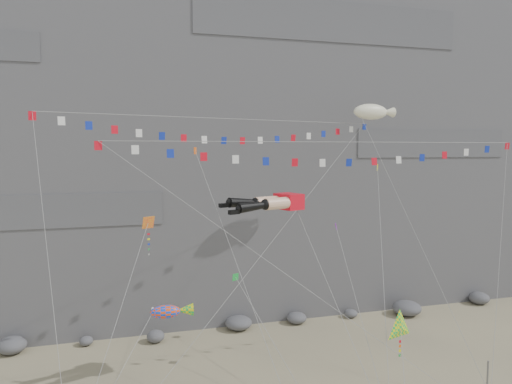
# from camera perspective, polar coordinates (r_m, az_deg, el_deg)

# --- Properties ---
(cliff) EXTENTS (80.00, 28.00, 50.00)m
(cliff) POSITION_cam_1_polar(r_m,az_deg,el_deg) (62.02, -5.61, 11.97)
(cliff) COLOR slate
(cliff) RESTS_ON ground
(talus_boulders) EXTENTS (60.00, 3.00, 1.20)m
(talus_boulders) POSITION_cam_1_polar(r_m,az_deg,el_deg) (49.90, -2.00, -14.77)
(talus_boulders) COLOR slate
(talus_boulders) RESTS_ON ground
(legs_kite) EXTENTS (7.47, 15.11, 19.52)m
(legs_kite) POSITION_cam_1_polar(r_m,az_deg,el_deg) (35.38, 1.63, -1.28)
(legs_kite) COLOR red
(legs_kite) RESTS_ON ground
(flag_banner_upper) EXTENTS (27.53, 17.05, 26.00)m
(flag_banner_upper) POSITION_cam_1_polar(r_m,az_deg,el_deg) (38.98, -2.64, 8.31)
(flag_banner_upper) COLOR red
(flag_banner_upper) RESTS_ON ground
(flag_banner_lower) EXTENTS (32.26, 8.63, 20.84)m
(flag_banner_lower) POSITION_cam_1_polar(r_m,az_deg,el_deg) (36.03, 9.17, 5.64)
(flag_banner_lower) COLOR red
(flag_banner_lower) RESTS_ON ground
(harlequin_kite) EXTENTS (6.11, 8.55, 15.85)m
(harlequin_kite) POSITION_cam_1_polar(r_m,az_deg,el_deg) (31.83, -12.25, -3.57)
(harlequin_kite) COLOR red
(harlequin_kite) RESTS_ON ground
(fish_windsock) EXTENTS (8.19, 6.73, 11.63)m
(fish_windsock) POSITION_cam_1_polar(r_m,az_deg,el_deg) (31.89, -10.34, -13.36)
(fish_windsock) COLOR #FF460D
(fish_windsock) RESTS_ON ground
(delta_kite) EXTENTS (4.45, 6.92, 9.24)m
(delta_kite) POSITION_cam_1_polar(r_m,az_deg,el_deg) (34.28, 16.20, -14.72)
(delta_kite) COLOR yellow
(delta_kite) RESTS_ON ground
(blimp_windsock) EXTENTS (4.53, 15.13, 25.16)m
(blimp_windsock) POSITION_cam_1_polar(r_m,az_deg,el_deg) (47.07, 12.99, 8.87)
(blimp_windsock) COLOR white
(blimp_windsock) RESTS_ON ground
(small_kite_a) EXTENTS (4.74, 13.33, 21.83)m
(small_kite_a) POSITION_cam_1_polar(r_m,az_deg,el_deg) (36.52, -6.75, 4.11)
(small_kite_a) COLOR #FF6215
(small_kite_a) RESTS_ON ground
(small_kite_b) EXTENTS (2.15, 12.46, 16.55)m
(small_kite_b) POSITION_cam_1_polar(r_m,az_deg,el_deg) (38.55, 9.23, -4.27)
(small_kite_b) COLOR #781B9E
(small_kite_b) RESTS_ON ground
(small_kite_c) EXTENTS (4.97, 8.45, 13.02)m
(small_kite_c) POSITION_cam_1_polar(r_m,az_deg,el_deg) (31.82, -2.12, -10.10)
(small_kite_c) COLOR green
(small_kite_c) RESTS_ON ground
(small_kite_d) EXTENTS (8.89, 17.17, 24.26)m
(small_kite_d) POSITION_cam_1_polar(r_m,az_deg,el_deg) (43.59, 13.73, 2.35)
(small_kite_d) COLOR yellow
(small_kite_d) RESTS_ON ground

